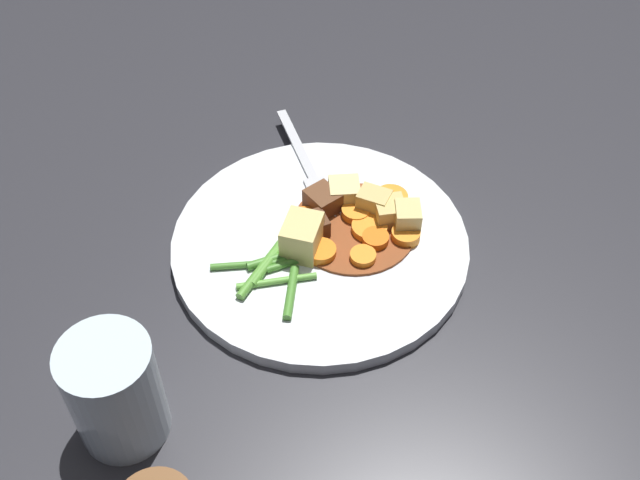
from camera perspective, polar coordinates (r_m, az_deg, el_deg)
The scene contains 28 objects.
ground_plane at distance 0.76m, azimuth 0.00°, elevation -0.70°, with size 3.00×3.00×0.00m, color #2D2D33.
dinner_plate at distance 0.75m, azimuth 0.00°, elevation -0.35°, with size 0.29×0.29×0.01m, color white.
stew_sauce at distance 0.76m, azimuth 2.45°, elevation 0.94°, with size 0.12×0.12×0.00m, color brown.
carrot_slice_0 at distance 0.76m, azimuth -1.41°, elevation 1.31°, with size 0.03×0.03×0.01m, color orange.
carrot_slice_1 at distance 0.73m, azimuth 3.15°, elevation -1.25°, with size 0.02×0.02×0.01m, color orange.
carrot_slice_2 at distance 0.74m, azimuth 4.06°, elevation 0.03°, with size 0.03×0.03×0.01m, color orange.
carrot_slice_3 at distance 0.75m, azimuth 3.63°, elevation 0.83°, with size 0.03×0.03×0.01m, color orange.
carrot_slice_4 at distance 0.75m, azimuth 6.27°, elevation 0.36°, with size 0.03×0.03×0.01m, color orange.
carrot_slice_5 at distance 0.78m, azimuth 5.09°, elevation 3.04°, with size 0.03×0.03×0.01m, color orange.
carrot_slice_6 at distance 0.77m, azimuth 2.64°, elevation 2.00°, with size 0.03×0.03×0.01m, color orange.
carrot_slice_7 at distance 0.73m, azimuth 0.07°, elevation -0.89°, with size 0.03×0.03×0.01m, color orange.
potato_chunk_0 at distance 0.76m, azimuth 5.09°, elevation 2.03°, with size 0.03×0.03×0.03m, color #DBBC6B.
potato_chunk_1 at distance 0.75m, azimuth 6.39°, elevation 1.60°, with size 0.03×0.02×0.03m, color #E5CC7A.
potato_chunk_2 at distance 0.78m, azimuth 1.78°, elevation 3.43°, with size 0.03×0.03×0.02m, color #EAD68C.
potato_chunk_3 at distance 0.73m, azimuth -1.20°, elevation 0.13°, with size 0.04×0.03×0.04m, color #E5CC7A.
potato_chunk_4 at distance 0.77m, azimuth 3.79°, elevation 2.85°, with size 0.03×0.02×0.03m, color #DBBC6B.
meat_chunk_0 at distance 0.77m, azimuth 0.20°, elevation 2.83°, with size 0.03×0.03×0.02m, color brown.
meat_chunk_1 at distance 0.75m, azimuth -0.13°, elevation 1.16°, with size 0.02×0.02×0.02m, color #56331E.
green_bean_0 at distance 0.72m, azimuth -4.31°, elevation -1.78°, with size 0.01×0.01×0.08m, color #599E38.
green_bean_1 at distance 0.74m, azimuth -1.94°, elevation -0.32°, with size 0.01×0.01×0.06m, color #4C8E33.
green_bean_2 at distance 0.73m, azimuth -2.70°, elevation -0.96°, with size 0.01×0.01×0.07m, color #4C8E33.
green_bean_3 at distance 0.71m, azimuth -3.18°, elevation -3.01°, with size 0.01×0.01×0.07m, color #66AD42.
green_bean_4 at distance 0.73m, azimuth -5.35°, elevation -1.80°, with size 0.01×0.01×0.07m, color #4C8E33.
green_bean_5 at distance 0.70m, azimuth -2.13°, elevation -3.81°, with size 0.01×0.01×0.06m, color #4C8E33.
green_bean_6 at distance 0.73m, azimuth -1.78°, elevation -1.54°, with size 0.01×0.01×0.06m, color #4C8E33.
green_bean_7 at distance 0.73m, azimuth -3.96°, elevation -1.65°, with size 0.01×0.01×0.06m, color #599E38.
fork at distance 0.82m, azimuth -0.96°, elevation 5.49°, with size 0.06×0.17×0.00m.
water_glass at distance 0.62m, azimuth -14.71°, elevation -10.66°, with size 0.07×0.07×0.10m, color silver.
Camera 1 is at (-0.29, -0.41, 0.57)m, focal length 43.91 mm.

